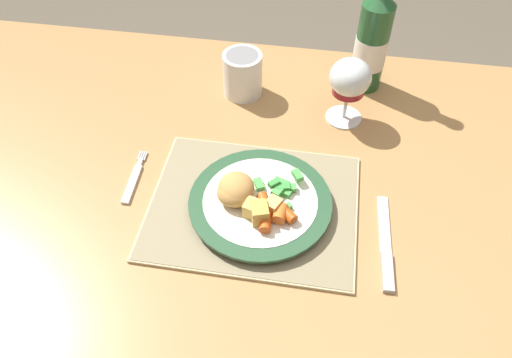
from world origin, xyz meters
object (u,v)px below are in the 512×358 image
dining_table (290,204)px  wine_glass (350,81)px  table_knife (386,250)px  bottle (372,41)px  dinner_plate (260,203)px  drinking_cup (243,73)px  fork (134,180)px

dining_table → wine_glass: wine_glass is taller
table_knife → wine_glass: (-0.08, 0.31, 0.09)m
table_knife → bottle: bottle is taller
table_knife → wine_glass: size_ratio=1.36×
table_knife → wine_glass: wine_glass is taller
dining_table → dinner_plate: bearing=-117.1°
drinking_cup → bottle: bearing=15.1°
fork → table_knife: bearing=-10.1°
dinner_plate → drinking_cup: drinking_cup is taller
dining_table → wine_glass: size_ratio=11.54×
dinner_plate → wine_glass: wine_glass is taller
fork → bottle: bearing=40.9°
dinner_plate → table_knife: size_ratio=1.29×
drinking_cup → table_knife: bearing=-50.5°
table_knife → bottle: 0.45m
fork → drinking_cup: 0.32m
fork → drinking_cup: bearing=62.0°
dinner_plate → bottle: (0.17, 0.38, 0.09)m
wine_glass → table_knife: bearing=-75.4°
dining_table → bottle: size_ratio=5.66×
dining_table → drinking_cup: (-0.13, 0.22, 0.13)m
fork → table_knife: 0.45m
table_knife → bottle: bearing=95.7°
fork → drinking_cup: (0.15, 0.28, 0.05)m
fork → wine_glass: wine_glass is taller
table_knife → drinking_cup: drinking_cup is taller
dinner_plate → wine_glass: 0.30m
bottle → table_knife: bearing=-84.3°
dining_table → table_knife: size_ratio=8.47×
wine_glass → drinking_cup: bearing=167.2°
dining_table → dinner_plate: size_ratio=6.56×
dining_table → drinking_cup: 0.29m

